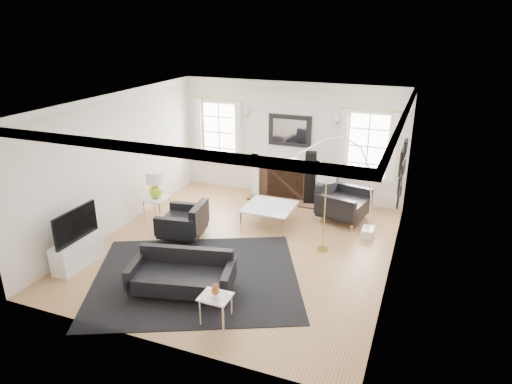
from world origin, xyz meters
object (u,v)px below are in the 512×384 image
at_px(coffee_table, 269,207).
at_px(arc_floor_lamp, 333,186).
at_px(sofa, 183,275).
at_px(fireplace, 287,177).
at_px(armchair_left, 185,223).
at_px(armchair_right, 341,203).
at_px(gourd_lamp, 155,183).

height_order(coffee_table, arc_floor_lamp, arc_floor_lamp).
distance_m(sofa, coffee_table, 2.90).
bearing_deg(coffee_table, arc_floor_lamp, -13.36).
height_order(fireplace, armchair_left, fireplace).
height_order(armchair_left, armchair_right, armchair_right).
xyz_separation_m(fireplace, arc_floor_lamp, (1.55, -2.01, 0.66)).
bearing_deg(armchair_right, fireplace, 151.96).
bearing_deg(gourd_lamp, armchair_left, -28.28).
distance_m(coffee_table, arc_floor_lamp, 1.63).
bearing_deg(fireplace, gourd_lamp, -133.51).
xyz_separation_m(sofa, coffee_table, (0.45, 2.86, 0.12)).
height_order(armchair_left, coffee_table, armchair_left).
relative_size(fireplace, gourd_lamp, 2.82).
xyz_separation_m(sofa, gourd_lamp, (-1.91, 2.22, 0.58)).
bearing_deg(gourd_lamp, arc_floor_lamp, 4.72).
bearing_deg(arc_floor_lamp, gourd_lamp, -175.28).
xyz_separation_m(sofa, armchair_right, (1.78, 3.74, 0.10)).
height_order(fireplace, arc_floor_lamp, arc_floor_lamp).
bearing_deg(coffee_table, armchair_right, 33.52).
distance_m(sofa, armchair_right, 4.14).
height_order(armchair_right, coffee_table, armchair_right).
distance_m(armchair_right, coffee_table, 1.60).
xyz_separation_m(armchair_right, gourd_lamp, (-3.69, -1.52, 0.48)).
relative_size(armchair_left, gourd_lamp, 1.72).
height_order(armchair_left, gourd_lamp, gourd_lamp).
xyz_separation_m(coffee_table, gourd_lamp, (-2.36, -0.64, 0.46)).
bearing_deg(gourd_lamp, sofa, -49.22).
xyz_separation_m(armchair_left, arc_floor_lamp, (2.74, 0.85, 0.85)).
relative_size(armchair_left, armchair_right, 0.85).
bearing_deg(armchair_left, sofa, -61.70).
bearing_deg(coffee_table, sofa, -98.92).
bearing_deg(sofa, coffee_table, 81.08).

